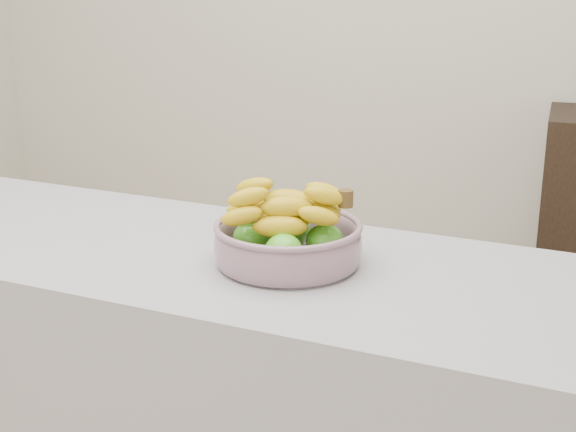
% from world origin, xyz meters
% --- Properties ---
extents(counter, '(2.00, 0.60, 0.90)m').
position_xyz_m(counter, '(0.00, 0.17, 0.45)').
color(counter, '#A4A2AB').
rests_on(counter, ground).
extents(fruit_bowl, '(0.29, 0.29, 0.16)m').
position_xyz_m(fruit_bowl, '(0.35, 0.17, 0.95)').
color(fruit_bowl, '#8893A3').
rests_on(fruit_bowl, counter).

